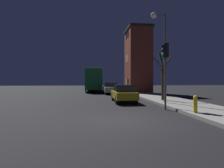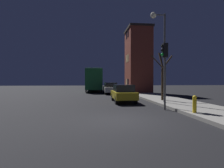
{
  "view_description": "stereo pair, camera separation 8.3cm",
  "coord_description": "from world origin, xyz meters",
  "px_view_note": "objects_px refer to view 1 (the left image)",
  "views": [
    {
      "loc": [
        -1.49,
        -8.04,
        1.85
      ],
      "look_at": [
        0.8,
        12.41,
        1.46
      ],
      "focal_mm": 28.0,
      "sensor_mm": 36.0,
      "label": 1
    },
    {
      "loc": [
        -1.4,
        -8.04,
        1.85
      ],
      "look_at": [
        0.8,
        12.41,
        1.46
      ],
      "focal_mm": 28.0,
      "sensor_mm": 36.0,
      "label": 2
    }
  ],
  "objects_px": {
    "car_mid_lane": "(110,88)",
    "bare_tree": "(163,76)",
    "traffic_light": "(165,62)",
    "bus": "(93,78)",
    "streetlamp": "(160,40)",
    "car_near_lane": "(124,93)",
    "fire_hydrant": "(195,104)"
  },
  "relations": [
    {
      "from": "bare_tree",
      "to": "car_mid_lane",
      "type": "xyz_separation_m",
      "value": [
        -3.6,
        9.83,
        -1.42
      ]
    },
    {
      "from": "traffic_light",
      "to": "car_near_lane",
      "type": "relative_size",
      "value": 1.04
    },
    {
      "from": "car_mid_lane",
      "to": "bare_tree",
      "type": "bearing_deg",
      "value": -69.88
    },
    {
      "from": "bus",
      "to": "fire_hydrant",
      "type": "xyz_separation_m",
      "value": [
        5.16,
        -22.39,
        -1.59
      ]
    },
    {
      "from": "bare_tree",
      "to": "car_mid_lane",
      "type": "distance_m",
      "value": 10.57
    },
    {
      "from": "bus",
      "to": "fire_hydrant",
      "type": "bearing_deg",
      "value": -77.02
    },
    {
      "from": "traffic_light",
      "to": "bus",
      "type": "distance_m",
      "value": 20.8
    },
    {
      "from": "streetlamp",
      "to": "car_near_lane",
      "type": "height_order",
      "value": "streetlamp"
    },
    {
      "from": "bare_tree",
      "to": "car_near_lane",
      "type": "distance_m",
      "value": 3.74
    },
    {
      "from": "traffic_light",
      "to": "bare_tree",
      "type": "xyz_separation_m",
      "value": [
        1.52,
        4.02,
        -0.77
      ]
    },
    {
      "from": "bare_tree",
      "to": "fire_hydrant",
      "type": "xyz_separation_m",
      "value": [
        -0.76,
        -6.1,
        -1.6
      ]
    },
    {
      "from": "bus",
      "to": "car_mid_lane",
      "type": "relative_size",
      "value": 2.23
    },
    {
      "from": "car_near_lane",
      "to": "bus",
      "type": "bearing_deg",
      "value": 98.75
    },
    {
      "from": "streetlamp",
      "to": "traffic_light",
      "type": "bearing_deg",
      "value": -104.56
    },
    {
      "from": "fire_hydrant",
      "to": "bare_tree",
      "type": "bearing_deg",
      "value": 82.91
    },
    {
      "from": "bare_tree",
      "to": "fire_hydrant",
      "type": "bearing_deg",
      "value": -97.09
    },
    {
      "from": "streetlamp",
      "to": "fire_hydrant",
      "type": "height_order",
      "value": "streetlamp"
    },
    {
      "from": "streetlamp",
      "to": "car_near_lane",
      "type": "distance_m",
      "value": 5.21
    },
    {
      "from": "bare_tree",
      "to": "bus",
      "type": "bearing_deg",
      "value": 109.98
    },
    {
      "from": "bus",
      "to": "car_mid_lane",
      "type": "xyz_separation_m",
      "value": [
        2.32,
        -6.45,
        -1.42
      ]
    },
    {
      "from": "car_near_lane",
      "to": "car_mid_lane",
      "type": "xyz_separation_m",
      "value": [
        -0.17,
        9.69,
        0.04
      ]
    },
    {
      "from": "streetlamp",
      "to": "car_near_lane",
      "type": "relative_size",
      "value": 1.69
    },
    {
      "from": "traffic_light",
      "to": "bare_tree",
      "type": "relative_size",
      "value": 1.0
    },
    {
      "from": "car_near_lane",
      "to": "car_mid_lane",
      "type": "height_order",
      "value": "car_mid_lane"
    },
    {
      "from": "streetlamp",
      "to": "bare_tree",
      "type": "relative_size",
      "value": 1.63
    },
    {
      "from": "bus",
      "to": "car_near_lane",
      "type": "bearing_deg",
      "value": -81.25
    },
    {
      "from": "car_near_lane",
      "to": "car_mid_lane",
      "type": "bearing_deg",
      "value": 90.98
    },
    {
      "from": "bare_tree",
      "to": "bus",
      "type": "distance_m",
      "value": 17.33
    },
    {
      "from": "streetlamp",
      "to": "car_mid_lane",
      "type": "bearing_deg",
      "value": 103.08
    },
    {
      "from": "car_mid_lane",
      "to": "bus",
      "type": "bearing_deg",
      "value": 109.76
    },
    {
      "from": "streetlamp",
      "to": "car_mid_lane",
      "type": "xyz_separation_m",
      "value": [
        -2.69,
        11.55,
        -4.13
      ]
    },
    {
      "from": "car_near_lane",
      "to": "fire_hydrant",
      "type": "relative_size",
      "value": 4.5
    }
  ]
}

